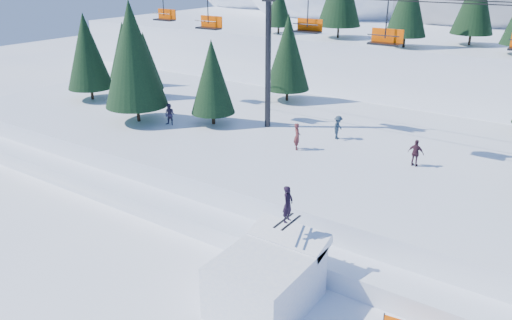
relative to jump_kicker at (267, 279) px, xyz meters
The scene contains 6 objects.
mid_shelf 15.54m from the jump_kicker, 93.98° to the left, with size 70.00×22.00×2.50m, color white.
berm 5.67m from the jump_kicker, 101.09° to the left, with size 70.00×6.00×1.10m, color white.
jump_kicker is the anchor object (origin of this frame).
chairlift 17.48m from the jump_kicker, 91.86° to the left, with size 46.51×3.21×10.28m.
conifer_stand 16.69m from the jump_kicker, 83.88° to the left, with size 61.87×17.89×9.41m.
distant_skiers 14.79m from the jump_kicker, 101.79° to the left, with size 32.02×6.90×1.85m.
Camera 1 is at (11.11, -13.13, 14.41)m, focal length 35.00 mm.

